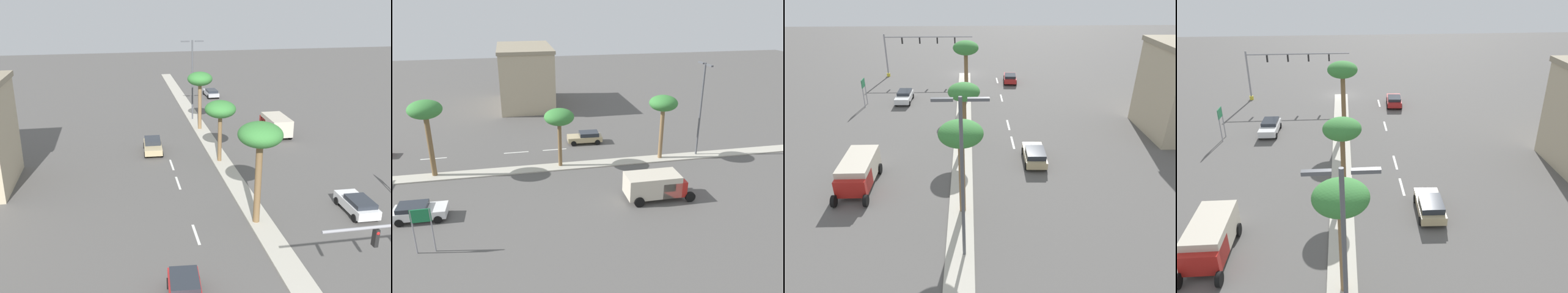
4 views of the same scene
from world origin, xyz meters
The scene contains 16 objects.
ground_plane centered at (0.00, 28.98, 0.00)m, with size 160.00×160.00×0.00m, color #565451.
median_curb centered at (0.00, 37.26, 0.06)m, with size 1.80×74.53×0.12m, color #B7B2A3.
lane_stripe_center centered at (-5.06, 4.00, 0.01)m, with size 0.20×2.80×0.01m, color silver.
lane_stripe_front centered at (-5.06, 12.13, 0.01)m, with size 0.20×2.80×0.01m, color silver.
lane_stripe_inboard centered at (-5.06, 21.18, 0.01)m, with size 0.20×2.80×0.01m, color silver.
lane_stripe_right centered at (-5.06, 25.63, 0.01)m, with size 0.20×2.80×0.01m, color silver.
traffic_signal_gantry centered at (8.67, 1.12, 4.34)m, with size 13.85×0.53×6.62m.
directional_road_sign centered at (12.52, 14.44, 2.48)m, with size 0.10×1.37×3.45m.
palm_tree_right centered at (-0.34, 13.02, 6.64)m, with size 3.20×3.20×7.69m.
palm_tree_rear centered at (-0.21, 25.67, 5.33)m, with size 3.05×3.05×6.19m.
palm_tree_outboard centered at (-0.13, 36.75, 6.11)m, with size 3.01×3.01×7.05m.
street_lamp_right centered at (-0.28, 41.15, 6.11)m, with size 2.90×0.24×10.29m.
sedan_white_near centered at (7.83, 13.13, 0.74)m, with size 2.02×4.19×1.36m.
sedan_red_far centered at (-6.95, 5.09, 0.74)m, with size 2.20×4.23×1.35m.
sedan_tan_inboard centered at (-6.57, 29.64, 0.75)m, with size 2.10×4.23×1.40m.
box_truck centered at (8.31, 33.13, 1.31)m, with size 2.64×5.95×2.35m.
Camera 3 is at (-0.75, 57.69, 16.18)m, focal length 32.54 mm.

